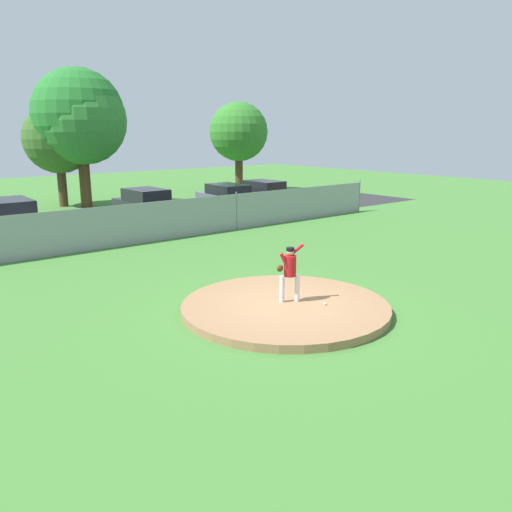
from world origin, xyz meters
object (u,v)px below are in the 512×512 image
pitcher_youth (290,269)px  baseball (325,304)px  parked_car_slate (228,199)px  traffic_cone_orange (181,213)px  parked_car_charcoal (146,206)px  parked_car_silver (11,220)px  parked_car_red (264,194)px

pitcher_youth → baseball: bearing=-55.6°
pitcher_youth → parked_car_slate: size_ratio=0.34×
baseball → pitcher_youth: bearing=124.4°
pitcher_youth → traffic_cone_orange: bearing=69.5°
pitcher_youth → baseball: 1.28m
parked_car_charcoal → parked_car_slate: parked_car_charcoal is taller
baseball → parked_car_silver: bearing=103.6°
pitcher_youth → parked_car_silver: pitcher_youth is taller
pitcher_youth → parked_car_charcoal: size_ratio=0.36×
parked_car_silver → parked_car_red: bearing=1.6°
parked_car_charcoal → parked_car_silver: (-6.67, -0.38, 0.03)m
parked_car_slate → parked_car_red: size_ratio=1.03×
parked_car_slate → parked_car_charcoal: bearing=173.4°
baseball → parked_car_red: size_ratio=0.02×
parked_car_red → traffic_cone_orange: parked_car_red is taller
pitcher_youth → baseball: (0.53, -0.78, -0.86)m
baseball → parked_car_charcoal: parked_car_charcoal is taller
parked_car_red → traffic_cone_orange: (-6.13, -0.44, -0.50)m
baseball → traffic_cone_orange: (4.84, 15.16, 0.02)m
parked_car_charcoal → traffic_cone_orange: parked_car_charcoal is taller
parked_car_slate → traffic_cone_orange: size_ratio=8.16×
parked_car_silver → traffic_cone_orange: parked_car_silver is taller
parked_car_slate → parked_car_red: bearing=10.3°
parked_car_slate → traffic_cone_orange: (-2.99, 0.13, -0.53)m
baseball → parked_car_charcoal: (3.01, 15.58, 0.55)m
parked_car_slate → parked_car_red: parked_car_slate is taller
parked_car_red → traffic_cone_orange: 6.17m
parked_car_silver → parked_car_slate: size_ratio=1.07×
parked_car_silver → pitcher_youth: bearing=-77.7°
parked_car_charcoal → parked_car_silver: parked_car_silver is taller
baseball → traffic_cone_orange: size_ratio=0.13×
baseball → parked_car_charcoal: bearing=79.1°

